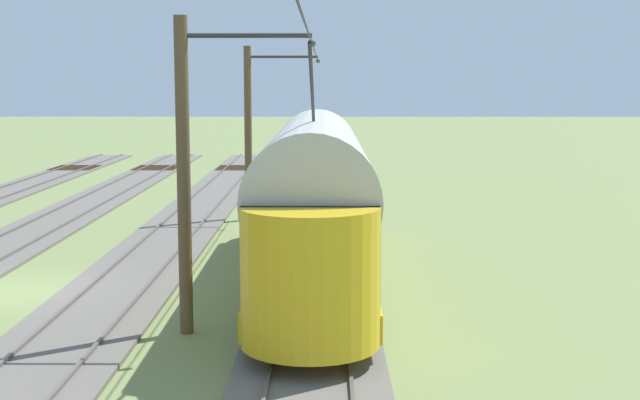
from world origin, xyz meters
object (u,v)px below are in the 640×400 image
Objects in this scene: vintage_streetcar at (315,197)px; catenary_pole_foreground at (250,130)px; catenary_pole_mid_near at (188,170)px; switch_stand at (357,198)px.

catenary_pole_foreground is at bearing -76.26° from vintage_streetcar.
catenary_pole_mid_near is (0.00, 15.07, 0.00)m from catenary_pole_foreground.
catenary_pole_mid_near is 16.85m from switch_stand.
catenary_pole_foreground is 1.00× the size of catenary_pole_mid_near.
catenary_pole_mid_near is at bearing 90.00° from catenary_pole_foreground.
vintage_streetcar is 10.75m from catenary_pole_foreground.
catenary_pole_foreground is 4.98m from switch_stand.
catenary_pole_foreground is 5.28× the size of switch_stand.
catenary_pole_mid_near is at bearing 61.54° from vintage_streetcar.
catenary_pole_mid_near reaches higher than vintage_streetcar.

